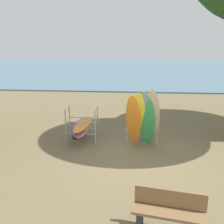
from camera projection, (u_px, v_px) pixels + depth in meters
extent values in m
plane|color=brown|center=(138.00, 158.00, 8.51)|extent=(80.00, 80.00, 0.00)
cube|color=#477084|center=(137.00, 69.00, 36.70)|extent=(80.00, 36.00, 0.10)
ellipsoid|color=orange|center=(133.00, 121.00, 9.18)|extent=(0.64, 0.84, 1.95)
ellipsoid|color=yellow|center=(138.00, 119.00, 9.15)|extent=(0.53, 0.85, 2.06)
ellipsoid|color=gray|center=(143.00, 119.00, 9.14)|extent=(0.53, 0.82, 2.09)
ellipsoid|color=#339E56|center=(147.00, 121.00, 9.14)|extent=(0.59, 0.76, 1.95)
ellipsoid|color=#C6B289|center=(152.00, 118.00, 9.10)|extent=(0.61, 0.97, 2.18)
cylinder|color=#9EA0A5|center=(127.00, 136.00, 9.71)|extent=(0.04, 0.04, 0.55)
cylinder|color=#9EA0A5|center=(157.00, 138.00, 9.54)|extent=(0.04, 0.04, 0.55)
cylinder|color=#9EA0A5|center=(142.00, 130.00, 9.55)|extent=(1.25, 0.14, 0.04)
cylinder|color=#9EA0A5|center=(66.00, 126.00, 9.70)|extent=(0.05, 0.05, 1.25)
cylinder|color=#9EA0A5|center=(95.00, 127.00, 9.60)|extent=(0.05, 0.05, 1.25)
cylinder|color=#9EA0A5|center=(70.00, 122.00, 10.27)|extent=(0.05, 0.05, 1.25)
cylinder|color=#9EA0A5|center=(98.00, 122.00, 10.18)|extent=(0.05, 0.05, 1.25)
cylinder|color=#9EA0A5|center=(81.00, 134.00, 9.72)|extent=(1.10, 0.04, 0.04)
cylinder|color=#9EA0A5|center=(80.00, 122.00, 9.60)|extent=(1.10, 0.04, 0.04)
cylinder|color=#9EA0A5|center=(84.00, 129.00, 10.30)|extent=(1.10, 0.04, 0.04)
cylinder|color=#9EA0A5|center=(83.00, 118.00, 10.18)|extent=(1.10, 0.04, 0.04)
ellipsoid|color=black|center=(81.00, 130.00, 10.00)|extent=(0.57, 2.11, 0.06)
ellipsoid|color=#C6B289|center=(82.00, 128.00, 9.98)|extent=(0.56, 2.11, 0.06)
ellipsoid|color=pink|center=(81.00, 127.00, 9.97)|extent=(0.55, 2.11, 0.06)
ellipsoid|color=purple|center=(81.00, 125.00, 9.95)|extent=(0.62, 2.13, 0.06)
ellipsoid|color=orange|center=(83.00, 124.00, 9.93)|extent=(0.60, 2.12, 0.06)
cube|color=#2D2D33|center=(140.00, 219.00, 5.26)|extent=(0.16, 0.33, 0.42)
cube|color=olive|center=(169.00, 213.00, 5.05)|extent=(1.45, 0.65, 0.06)
cube|color=olive|center=(170.00, 198.00, 5.17)|extent=(1.39, 0.31, 0.36)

